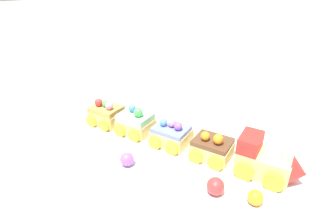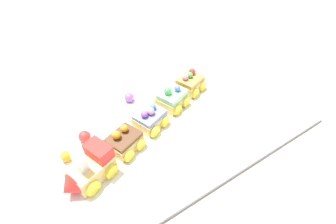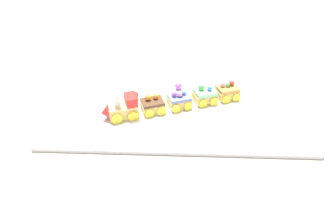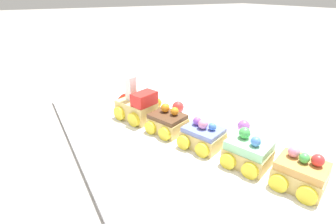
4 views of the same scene
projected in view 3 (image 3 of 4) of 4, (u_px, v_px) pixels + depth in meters
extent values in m
plane|color=gray|center=(177.00, 116.00, 0.88)|extent=(10.00, 10.00, 0.00)
cube|color=white|center=(177.00, 114.00, 0.88)|extent=(0.81, 0.38, 0.01)
cube|color=#E5C675|center=(124.00, 110.00, 0.85)|extent=(0.11, 0.09, 0.04)
cube|color=red|center=(131.00, 99.00, 0.83)|extent=(0.05, 0.06, 0.03)
cone|color=red|center=(106.00, 112.00, 0.83)|extent=(0.04, 0.06, 0.05)
cube|color=white|center=(118.00, 103.00, 0.82)|extent=(0.03, 0.03, 0.02)
cube|color=white|center=(117.00, 98.00, 0.81)|extent=(0.03, 0.03, 0.02)
cube|color=white|center=(116.00, 92.00, 0.80)|extent=(0.03, 0.03, 0.02)
cylinder|color=yellow|center=(115.00, 108.00, 0.87)|extent=(0.03, 0.02, 0.03)
cylinder|color=yellow|center=(118.00, 119.00, 0.82)|extent=(0.03, 0.02, 0.03)
cylinder|color=yellow|center=(130.00, 105.00, 0.88)|extent=(0.03, 0.02, 0.03)
cylinder|color=yellow|center=(134.00, 116.00, 0.83)|extent=(0.03, 0.02, 0.03)
cube|color=#E5C675|center=(153.00, 107.00, 0.88)|extent=(0.09, 0.08, 0.03)
cube|color=brown|center=(153.00, 102.00, 0.86)|extent=(0.09, 0.08, 0.01)
sphere|color=orange|center=(156.00, 96.00, 0.87)|extent=(0.02, 0.02, 0.02)
sphere|color=orange|center=(149.00, 98.00, 0.86)|extent=(0.03, 0.03, 0.02)
cylinder|color=yellow|center=(145.00, 103.00, 0.90)|extent=(0.03, 0.02, 0.03)
cylinder|color=yellow|center=(150.00, 114.00, 0.85)|extent=(0.03, 0.02, 0.03)
cylinder|color=yellow|center=(157.00, 101.00, 0.91)|extent=(0.03, 0.02, 0.03)
cylinder|color=yellow|center=(162.00, 112.00, 0.86)|extent=(0.03, 0.02, 0.03)
cube|color=#E5C675|center=(180.00, 102.00, 0.90)|extent=(0.09, 0.08, 0.03)
cube|color=#6B7AC6|center=(180.00, 97.00, 0.89)|extent=(0.09, 0.08, 0.01)
sphere|color=#4C84E0|center=(184.00, 93.00, 0.89)|extent=(0.02, 0.02, 0.02)
sphere|color=pink|center=(180.00, 94.00, 0.88)|extent=(0.02, 0.02, 0.02)
sphere|color=#9956C6|center=(175.00, 94.00, 0.88)|extent=(0.02, 0.02, 0.02)
cylinder|color=yellow|center=(171.00, 98.00, 0.92)|extent=(0.03, 0.02, 0.03)
cylinder|color=yellow|center=(177.00, 109.00, 0.87)|extent=(0.03, 0.02, 0.03)
cylinder|color=yellow|center=(182.00, 97.00, 0.93)|extent=(0.03, 0.02, 0.03)
cylinder|color=yellow|center=(189.00, 107.00, 0.88)|extent=(0.03, 0.02, 0.03)
cube|color=#E5C675|center=(205.00, 98.00, 0.92)|extent=(0.09, 0.08, 0.03)
cube|color=#93DBA3|center=(205.00, 92.00, 0.91)|extent=(0.09, 0.08, 0.02)
sphere|color=#4C84E0|center=(210.00, 88.00, 0.90)|extent=(0.02, 0.02, 0.02)
sphere|color=#4CBC56|center=(202.00, 87.00, 0.90)|extent=(0.03, 0.03, 0.02)
cylinder|color=yellow|center=(196.00, 94.00, 0.94)|extent=(0.03, 0.02, 0.03)
cylinder|color=yellow|center=(203.00, 104.00, 0.89)|extent=(0.03, 0.02, 0.03)
cylinder|color=yellow|center=(206.00, 92.00, 0.95)|extent=(0.03, 0.02, 0.03)
cylinder|color=yellow|center=(214.00, 102.00, 0.90)|extent=(0.03, 0.02, 0.03)
cube|color=#E5C675|center=(227.00, 94.00, 0.94)|extent=(0.09, 0.08, 0.03)
cube|color=#CC9347|center=(228.00, 88.00, 0.93)|extent=(0.09, 0.08, 0.01)
sphere|color=red|center=(232.00, 83.00, 0.93)|extent=(0.02, 0.02, 0.02)
sphere|color=#4CBC56|center=(228.00, 85.00, 0.92)|extent=(0.02, 0.02, 0.02)
sphere|color=pink|center=(223.00, 84.00, 0.92)|extent=(0.02, 0.02, 0.02)
cylinder|color=yellow|center=(218.00, 90.00, 0.97)|extent=(0.03, 0.02, 0.03)
cylinder|color=yellow|center=(227.00, 100.00, 0.91)|extent=(0.03, 0.02, 0.03)
cylinder|color=yellow|center=(228.00, 89.00, 0.98)|extent=(0.03, 0.02, 0.03)
cylinder|color=yellow|center=(237.00, 98.00, 0.92)|extent=(0.03, 0.02, 0.03)
sphere|color=#9956C6|center=(179.00, 86.00, 0.99)|extent=(0.03, 0.03, 0.03)
sphere|color=orange|center=(118.00, 100.00, 0.91)|extent=(0.03, 0.03, 0.03)
sphere|color=red|center=(135.00, 95.00, 0.94)|extent=(0.03, 0.03, 0.03)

